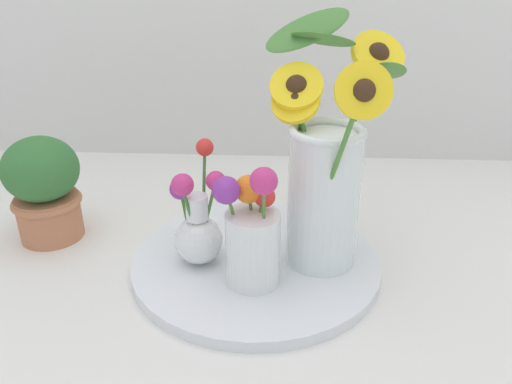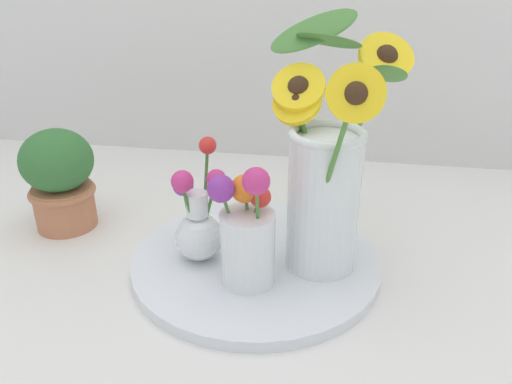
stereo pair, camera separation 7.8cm
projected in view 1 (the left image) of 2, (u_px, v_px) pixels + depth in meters
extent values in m
plane|color=silver|center=(265.00, 276.00, 0.82)|extent=(6.00, 6.00, 0.00)
cylinder|color=silver|center=(256.00, 261.00, 0.84)|extent=(0.41, 0.41, 0.02)
cylinder|color=silver|center=(323.00, 200.00, 0.78)|extent=(0.11, 0.11, 0.22)
torus|color=silver|center=(328.00, 131.00, 0.73)|extent=(0.12, 0.12, 0.01)
cylinder|color=#4C8438|center=(332.00, 176.00, 0.71)|extent=(0.06, 0.08, 0.25)
cylinder|color=yellow|center=(364.00, 91.00, 0.61)|extent=(0.08, 0.03, 0.08)
sphere|color=#382314|center=(364.00, 91.00, 0.61)|extent=(0.03, 0.03, 0.03)
cylinder|color=#4C8438|center=(348.00, 141.00, 0.80)|extent=(0.08, 0.08, 0.24)
cylinder|color=yellow|center=(378.00, 54.00, 0.77)|extent=(0.10, 0.07, 0.08)
sphere|color=#382314|center=(378.00, 54.00, 0.77)|extent=(0.04, 0.04, 0.04)
cylinder|color=#4C8438|center=(316.00, 174.00, 0.76)|extent=(0.07, 0.05, 0.20)
cylinder|color=yellow|center=(295.00, 101.00, 0.74)|extent=(0.09, 0.06, 0.08)
sphere|color=#382314|center=(295.00, 101.00, 0.74)|extent=(0.03, 0.03, 0.03)
cylinder|color=#4C8438|center=(305.00, 162.00, 0.76)|extent=(0.04, 0.05, 0.22)
cylinder|color=yellow|center=(296.00, 86.00, 0.74)|extent=(0.09, 0.07, 0.07)
sphere|color=#382314|center=(296.00, 86.00, 0.74)|extent=(0.03, 0.03, 0.03)
ellipsoid|color=#477F38|center=(388.00, 71.00, 0.67)|extent=(0.07, 0.11, 0.05)
ellipsoid|color=#477F38|center=(324.00, 39.00, 0.75)|extent=(0.11, 0.05, 0.04)
ellipsoid|color=#477F38|center=(308.00, 30.00, 0.76)|extent=(0.15, 0.10, 0.09)
cylinder|color=white|center=(253.00, 248.00, 0.75)|extent=(0.08, 0.08, 0.12)
cylinder|color=#4C8438|center=(237.00, 227.00, 0.74)|extent=(0.03, 0.03, 0.13)
sphere|color=purple|center=(226.00, 190.00, 0.70)|extent=(0.04, 0.04, 0.04)
cylinder|color=#4C8438|center=(253.00, 224.00, 0.75)|extent=(0.02, 0.01, 0.12)
sphere|color=orange|center=(249.00, 189.00, 0.72)|extent=(0.04, 0.04, 0.04)
cylinder|color=#4C8438|center=(261.00, 221.00, 0.72)|extent=(0.01, 0.04, 0.14)
sphere|color=#C6337A|center=(260.00, 181.00, 0.67)|extent=(0.04, 0.04, 0.04)
cylinder|color=#4C8438|center=(256.00, 228.00, 0.74)|extent=(0.03, 0.03, 0.09)
sphere|color=red|center=(264.00, 197.00, 0.73)|extent=(0.03, 0.03, 0.03)
sphere|color=white|center=(199.00, 240.00, 0.81)|extent=(0.08, 0.08, 0.08)
cylinder|color=white|center=(197.00, 207.00, 0.78)|extent=(0.04, 0.04, 0.04)
cylinder|color=#427533|center=(187.00, 218.00, 0.81)|extent=(0.02, 0.03, 0.09)
sphere|color=purple|center=(180.00, 189.00, 0.80)|extent=(0.03, 0.03, 0.03)
cylinder|color=#427533|center=(193.00, 220.00, 0.78)|extent=(0.03, 0.02, 0.12)
sphere|color=#C6337A|center=(182.00, 186.00, 0.75)|extent=(0.04, 0.04, 0.04)
cylinder|color=#427533|center=(208.00, 212.00, 0.79)|extent=(0.03, 0.02, 0.10)
sphere|color=#C6337A|center=(216.00, 181.00, 0.77)|extent=(0.03, 0.03, 0.03)
cylinder|color=#427533|center=(204.00, 196.00, 0.80)|extent=(0.01, 0.05, 0.14)
sphere|color=red|center=(205.00, 147.00, 0.78)|extent=(0.03, 0.03, 0.03)
cylinder|color=#B7704C|center=(50.00, 216.00, 0.92)|extent=(0.11, 0.11, 0.08)
torus|color=#B7704C|center=(47.00, 201.00, 0.90)|extent=(0.12, 0.12, 0.01)
ellipsoid|color=#336B33|center=(40.00, 169.00, 0.88)|extent=(0.13, 0.13, 0.12)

